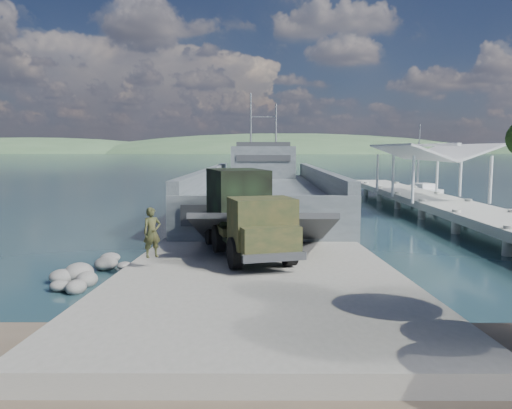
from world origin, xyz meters
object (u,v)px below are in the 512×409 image
object	(u,v)px
sailboat_near	(418,191)
sailboat_far	(417,190)
pier	(432,193)
military_truck	(245,212)
landing_craft	(263,196)
soldier	(152,243)

from	to	relation	value
sailboat_near	sailboat_far	distance (m)	2.48
sailboat_near	sailboat_far	size ratio (longest dim) A/B	1.32
pier	military_truck	size ratio (longest dim) A/B	5.66
sailboat_near	sailboat_far	world-z (taller)	sailboat_near
landing_craft	pier	bearing A→B (deg)	-16.76
soldier	sailboat_far	distance (m)	42.73
pier	sailboat_far	size ratio (longest dim) A/B	7.56
sailboat_far	military_truck	bearing A→B (deg)	-98.81
pier	sailboat_far	world-z (taller)	sailboat_far
soldier	sailboat_near	world-z (taller)	sailboat_near
landing_craft	sailboat_far	bearing A→B (deg)	39.52
pier	landing_craft	bearing A→B (deg)	162.57
military_truck	sailboat_far	world-z (taller)	sailboat_far
pier	sailboat_far	xyz separation A→B (m)	(4.56, 17.74, -1.29)
landing_craft	soldier	size ratio (longest dim) A/B	21.05
landing_craft	soldier	distance (m)	23.55
pier	military_truck	xyz separation A→B (m)	(-13.57, -16.57, 0.62)
military_truck	sailboat_far	xyz separation A→B (m)	(18.14, 34.31, -1.91)
landing_craft	soldier	xyz separation A→B (m)	(-4.34, -23.14, 0.48)
pier	sailboat_near	xyz separation A→B (m)	(3.98, 15.33, -1.19)
pier	landing_craft	size ratio (longest dim) A/B	1.14
pier	soldier	distance (m)	25.58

